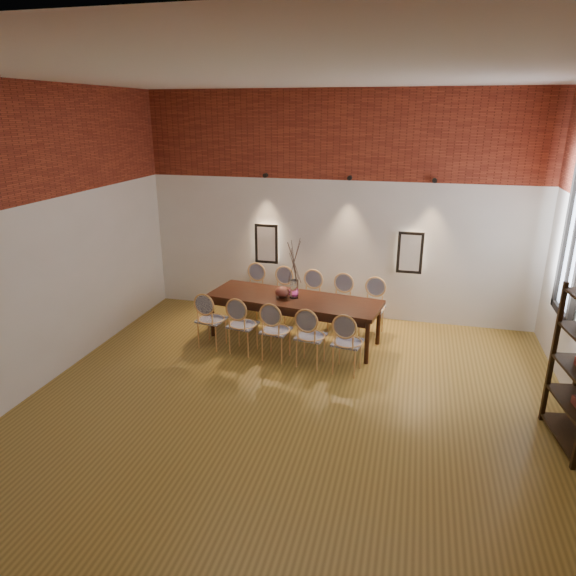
% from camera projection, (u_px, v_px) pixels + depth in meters
% --- Properties ---
extents(floor, '(7.00, 7.00, 0.02)m').
position_uv_depth(floor, '(290.00, 414.00, 6.49)').
color(floor, olive).
rests_on(floor, ground).
extents(ceiling, '(7.00, 7.00, 0.02)m').
position_uv_depth(ceiling, '(290.00, 71.00, 5.18)').
color(ceiling, silver).
rests_on(ceiling, ground).
extents(wall_back, '(7.00, 0.10, 4.00)m').
position_uv_depth(wall_back, '(338.00, 208.00, 9.09)').
color(wall_back, silver).
rests_on(wall_back, ground).
extents(wall_front, '(7.00, 0.10, 4.00)m').
position_uv_depth(wall_front, '(121.00, 451.00, 2.58)').
color(wall_front, silver).
rests_on(wall_front, ground).
extents(wall_left, '(0.10, 7.00, 4.00)m').
position_uv_depth(wall_left, '(25.00, 243.00, 6.66)').
color(wall_left, silver).
rests_on(wall_left, ground).
extents(brick_band_back, '(7.00, 0.02, 1.50)m').
position_uv_depth(brick_band_back, '(340.00, 135.00, 8.62)').
color(brick_band_back, maroon).
rests_on(brick_band_back, ground).
extents(brick_band_front, '(7.00, 0.02, 1.50)m').
position_uv_depth(brick_band_front, '(99.00, 201.00, 2.24)').
color(brick_band_front, maroon).
rests_on(brick_band_front, ground).
extents(brick_band_left, '(0.02, 7.00, 1.50)m').
position_uv_depth(brick_band_left, '(13.00, 144.00, 6.23)').
color(brick_band_left, maroon).
rests_on(brick_band_left, ground).
extents(niche_left, '(0.36, 0.06, 0.66)m').
position_uv_depth(niche_left, '(267.00, 244.00, 9.53)').
color(niche_left, '#FFEAC6').
rests_on(niche_left, wall_back).
extents(niche_right, '(0.36, 0.06, 0.66)m').
position_uv_depth(niche_right, '(410.00, 252.00, 8.93)').
color(niche_right, '#FFEAC6').
rests_on(niche_right, wall_back).
extents(spot_fixture_left, '(0.08, 0.10, 0.08)m').
position_uv_depth(spot_fixture_left, '(265.00, 175.00, 9.09)').
color(spot_fixture_left, black).
rests_on(spot_fixture_left, wall_back).
extents(spot_fixture_mid, '(0.08, 0.10, 0.08)m').
position_uv_depth(spot_fixture_mid, '(350.00, 178.00, 8.75)').
color(spot_fixture_mid, black).
rests_on(spot_fixture_mid, wall_back).
extents(spot_fixture_right, '(0.08, 0.10, 0.08)m').
position_uv_depth(spot_fixture_right, '(435.00, 180.00, 8.42)').
color(spot_fixture_right, black).
rests_on(spot_fixture_right, wall_back).
extents(dining_table, '(2.93, 1.31, 0.75)m').
position_uv_depth(dining_table, '(294.00, 319.00, 8.48)').
color(dining_table, black).
rests_on(dining_table, floor).
extents(chair_near_a, '(0.50, 0.50, 0.94)m').
position_uv_depth(chair_near_a, '(212.00, 319.00, 8.22)').
color(chair_near_a, '#E9AF65').
rests_on(chair_near_a, floor).
extents(chair_near_b, '(0.50, 0.50, 0.94)m').
position_uv_depth(chair_near_b, '(243.00, 325.00, 8.01)').
color(chair_near_b, '#E9AF65').
rests_on(chair_near_b, floor).
extents(chair_near_c, '(0.50, 0.50, 0.94)m').
position_uv_depth(chair_near_c, '(276.00, 330.00, 7.81)').
color(chair_near_c, '#E9AF65').
rests_on(chair_near_c, floor).
extents(chair_near_d, '(0.50, 0.50, 0.94)m').
position_uv_depth(chair_near_d, '(311.00, 336.00, 7.60)').
color(chair_near_d, '#E9AF65').
rests_on(chair_near_d, floor).
extents(chair_near_e, '(0.50, 0.50, 0.94)m').
position_uv_depth(chair_near_e, '(348.00, 342.00, 7.40)').
color(chair_near_e, '#E9AF65').
rests_on(chair_near_e, floor).
extents(chair_far_a, '(0.50, 0.50, 0.94)m').
position_uv_depth(chair_far_a, '(252.00, 291.00, 9.50)').
color(chair_far_a, '#E9AF65').
rests_on(chair_far_a, floor).
extents(chair_far_b, '(0.50, 0.50, 0.94)m').
position_uv_depth(chair_far_b, '(280.00, 295.00, 9.29)').
color(chair_far_b, '#E9AF65').
rests_on(chair_far_b, floor).
extents(chair_far_c, '(0.50, 0.50, 0.94)m').
position_uv_depth(chair_far_c, '(309.00, 299.00, 9.09)').
color(chair_far_c, '#E9AF65').
rests_on(chair_far_c, floor).
extents(chair_far_d, '(0.50, 0.50, 0.94)m').
position_uv_depth(chair_far_d, '(340.00, 304.00, 8.88)').
color(chair_far_d, '#E9AF65').
rests_on(chair_far_d, floor).
extents(chair_far_e, '(0.50, 0.50, 0.94)m').
position_uv_depth(chair_far_e, '(372.00, 308.00, 8.68)').
color(chair_far_e, '#E9AF65').
rests_on(chair_far_e, floor).
extents(vase, '(0.14, 0.14, 0.30)m').
position_uv_depth(vase, '(294.00, 289.00, 8.31)').
color(vase, silver).
rests_on(vase, dining_table).
extents(dried_branches, '(0.50, 0.50, 0.70)m').
position_uv_depth(dried_branches, '(294.00, 262.00, 8.16)').
color(dried_branches, '#4F3B30').
rests_on(dried_branches, vase).
extents(bowl, '(0.24, 0.24, 0.18)m').
position_uv_depth(bowl, '(282.00, 292.00, 8.35)').
color(bowl, maroon).
rests_on(bowl, dining_table).
extents(book, '(0.28, 0.22, 0.03)m').
position_uv_depth(book, '(289.00, 292.00, 8.56)').
color(book, '#7F105C').
rests_on(book, dining_table).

